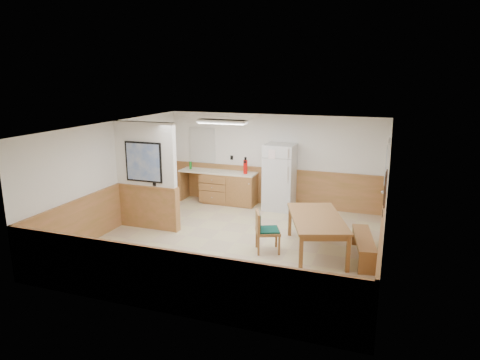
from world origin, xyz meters
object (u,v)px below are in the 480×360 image
at_px(dining_chair, 263,228).
at_px(soap_bottle, 191,165).
at_px(dining_bench, 364,242).
at_px(fire_extinguisher, 245,166).
at_px(dining_table, 317,221).
at_px(refrigerator, 280,177).

bearing_deg(dining_chair, soap_bottle, 113.16).
height_order(dining_bench, fire_extinguisher, fire_extinguisher).
bearing_deg(dining_bench, fire_extinguisher, 132.48).
xyz_separation_m(dining_chair, fire_extinguisher, (-1.37, 2.88, 0.61)).
xyz_separation_m(dining_bench, dining_chair, (-1.95, -0.30, 0.15)).
height_order(dining_table, fire_extinguisher, fire_extinguisher).
distance_m(dining_chair, soap_bottle, 4.25).
height_order(refrigerator, dining_table, refrigerator).
xyz_separation_m(dining_bench, soap_bottle, (-4.99, 2.61, 0.67)).
distance_m(dining_table, dining_chair, 1.08).
distance_m(dining_table, dining_bench, 0.99).
distance_m(fire_extinguisher, soap_bottle, 1.67).
relative_size(dining_chair, soap_bottle, 3.85).
xyz_separation_m(dining_bench, fire_extinguisher, (-3.32, 2.57, 0.76)).
distance_m(dining_bench, fire_extinguisher, 4.27).
bearing_deg(fire_extinguisher, refrigerator, 2.40).
bearing_deg(dining_chair, fire_extinguisher, 92.44).
bearing_deg(dining_chair, dining_table, -5.33).
relative_size(refrigerator, dining_table, 0.81).
xyz_separation_m(refrigerator, dining_bench, (2.36, -2.57, -0.54)).
relative_size(dining_chair, fire_extinguisher, 1.85).
xyz_separation_m(fire_extinguisher, soap_bottle, (-1.67, 0.04, -0.09)).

